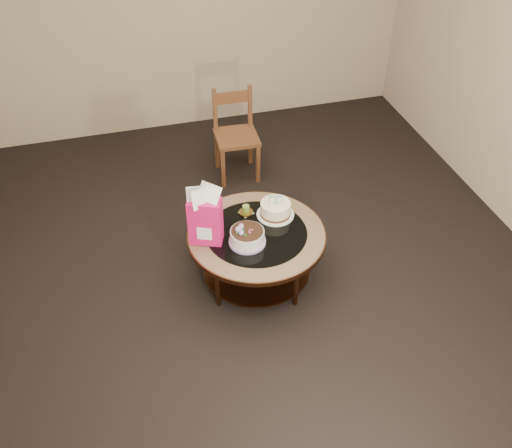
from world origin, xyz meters
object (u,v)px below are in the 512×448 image
object	(u,v)px
decorated_cake	(247,237)
gift_bag	(205,216)
coffee_table	(257,241)
cream_cake	(275,209)
dining_chair	(236,134)

from	to	relation	value
decorated_cake	gift_bag	bearing A→B (deg)	159.19
coffee_table	decorated_cake	size ratio (longest dim) A/B	3.85
cream_cake	gift_bag	size ratio (longest dim) A/B	0.61
gift_bag	dining_chair	xyz separation A→B (m)	(0.57, 1.42, -0.26)
cream_cake	gift_bag	bearing A→B (deg)	-155.14
cream_cake	dining_chair	xyz separation A→B (m)	(0.01, 1.27, -0.09)
coffee_table	decorated_cake	distance (m)	0.19
coffee_table	cream_cake	size ratio (longest dim) A/B	3.61
gift_bag	dining_chair	size ratio (longest dim) A/B	0.55
cream_cake	coffee_table	bearing A→B (deg)	-130.42
decorated_cake	dining_chair	xyz separation A→B (m)	(0.30, 1.52, -0.09)
gift_bag	dining_chair	world-z (taller)	gift_bag
coffee_table	gift_bag	bearing A→B (deg)	178.01
coffee_table	dining_chair	distance (m)	1.44
decorated_cake	cream_cake	distance (m)	0.38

